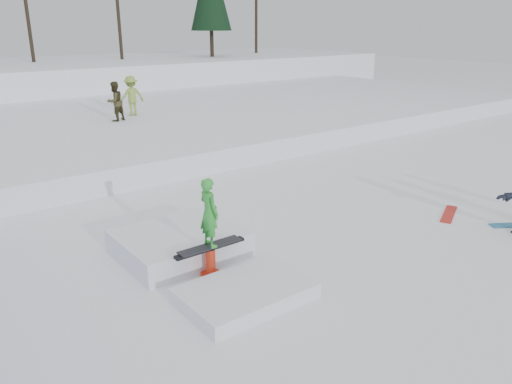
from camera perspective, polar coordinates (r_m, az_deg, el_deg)
ground at (r=10.72m, az=4.44°, el=-8.85°), size 120.00×120.00×0.00m
snow_midrise at (r=24.33m, az=-21.65°, el=6.63°), size 50.00×18.00×0.80m
walker_olive at (r=23.28m, az=-15.83°, el=9.93°), size 1.03×0.93×1.74m
walker_ygreen at (r=24.53m, az=-14.04°, el=10.61°), size 1.20×0.71×1.84m
loose_board_red at (r=14.60m, az=21.17°, el=-2.36°), size 1.39×0.85×0.03m
jib_rail_feature at (r=10.81m, az=-6.86°, el=-6.90°), size 2.60×4.40×2.11m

